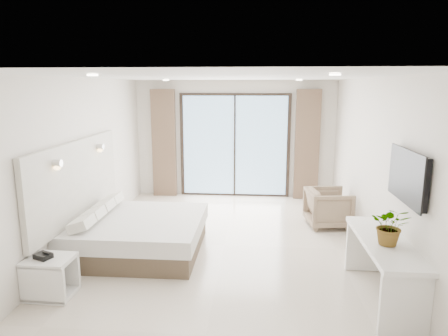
{
  "coord_description": "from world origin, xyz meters",
  "views": [
    {
      "loc": [
        0.49,
        -6.14,
        2.56
      ],
      "look_at": [
        -0.04,
        0.4,
        1.21
      ],
      "focal_mm": 32.0,
      "sensor_mm": 36.0,
      "label": 1
    }
  ],
  "objects": [
    {
      "name": "phone",
      "position": [
        -2.07,
        -1.8,
        0.54
      ],
      "size": [
        0.24,
        0.21,
        0.06
      ],
      "primitive_type": "cube",
      "rotation": [
        0.0,
        0.0,
        -0.38
      ],
      "color": "black",
      "rests_on": "nightstand"
    },
    {
      "name": "console_desk",
      "position": [
        2.04,
        -1.52,
        0.57
      ],
      "size": [
        0.54,
        1.71,
        0.77
      ],
      "color": "white",
      "rests_on": "ground"
    },
    {
      "name": "plant",
      "position": [
        2.04,
        -1.68,
        0.95
      ],
      "size": [
        0.55,
        0.58,
        0.36
      ],
      "primitive_type": "imported",
      "rotation": [
        0.0,
        0.0,
        -0.34
      ],
      "color": "#33662D",
      "rests_on": "console_desk"
    },
    {
      "name": "room_shell",
      "position": [
        -0.2,
        0.69,
        1.58
      ],
      "size": [
        4.62,
        6.22,
        2.72
      ],
      "color": "silver",
      "rests_on": "ground"
    },
    {
      "name": "bed",
      "position": [
        -1.33,
        -0.34,
        0.29
      ],
      "size": [
        1.95,
        1.86,
        0.68
      ],
      "color": "brown",
      "rests_on": "ground"
    },
    {
      "name": "armchair",
      "position": [
        1.85,
        1.09,
        0.39
      ],
      "size": [
        0.79,
        0.83,
        0.77
      ],
      "primitive_type": "imported",
      "rotation": [
        0.0,
        0.0,
        1.7
      ],
      "color": "#836956",
      "rests_on": "ground"
    },
    {
      "name": "ground",
      "position": [
        0.0,
        0.0,
        0.0
      ],
      "size": [
        6.2,
        6.2,
        0.0
      ],
      "primitive_type": "plane",
      "color": "beige",
      "rests_on": "ground"
    },
    {
      "name": "nightstand",
      "position": [
        -2.01,
        -1.77,
        0.25
      ],
      "size": [
        0.56,
        0.47,
        0.5
      ],
      "rotation": [
        0.0,
        0.0,
        -0.03
      ],
      "color": "white",
      "rests_on": "ground"
    }
  ]
}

